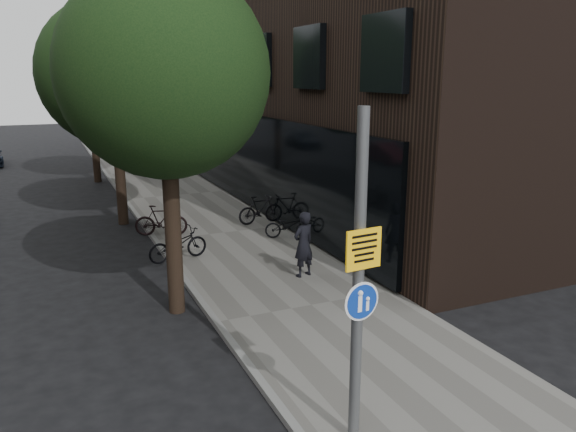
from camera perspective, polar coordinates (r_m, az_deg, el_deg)
ground at (r=10.44m, az=9.52°, el=-16.33°), size 120.00×120.00×0.00m
sidewalk at (r=18.96m, az=-6.54°, el=-1.85°), size 4.50×60.00×0.12m
curb_edge at (r=18.45m, az=-13.23°, el=-2.58°), size 0.15×60.00×0.13m
building_right_dark_brick at (r=32.64m, az=1.00°, el=20.75°), size 12.00×40.00×18.00m
street_tree_near at (r=12.35m, az=-12.17°, el=13.14°), size 4.40×4.40×7.50m
street_tree_mid at (r=20.74m, az=-17.21°, el=13.15°), size 5.00×5.00×7.80m
street_tree_far at (r=29.69m, az=-19.42°, el=13.11°), size 5.00×5.00×7.80m
signpost at (r=7.70m, az=7.14°, el=-6.77°), size 0.55×0.16×4.77m
pedestrian at (r=14.58m, az=1.58°, el=-2.88°), size 0.73×0.59×1.74m
parked_bike_facade_near at (r=18.16m, az=0.03°, el=-0.97°), size 1.61×0.94×0.80m
parked_bike_facade_far at (r=19.90m, az=-2.83°, el=0.67°), size 1.71×0.63×1.01m
parked_bike_curb_near at (r=16.25m, az=-11.14°, el=-2.83°), size 1.87×1.00×0.93m
parked_bike_curb_far at (r=18.83m, az=-12.77°, el=-0.43°), size 1.76×0.97×1.02m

